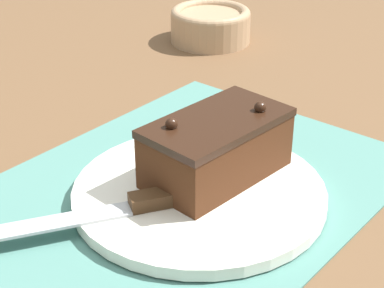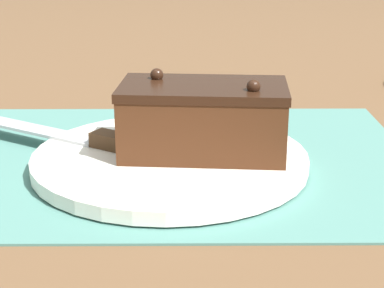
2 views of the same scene
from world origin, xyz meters
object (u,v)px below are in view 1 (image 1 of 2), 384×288
Objects in this scene: chocolate_cake at (217,147)px; serving_knife at (128,206)px; small_bowl at (210,24)px; cake_plate at (200,192)px.

serving_knife is at bearing 166.77° from chocolate_cake.
serving_knife is at bearing -150.27° from small_bowl.
small_bowl is (0.38, 0.28, 0.02)m from cake_plate.
small_bowl is at bearing 37.00° from cake_plate.
chocolate_cake is at bearing -141.08° from small_bowl.
chocolate_cake is at bearing -71.51° from serving_knife.
small_bowl reaches higher than serving_knife.
cake_plate is 0.08m from serving_knife.
small_bowl reaches higher than cake_plate.
serving_knife reaches higher than cake_plate.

